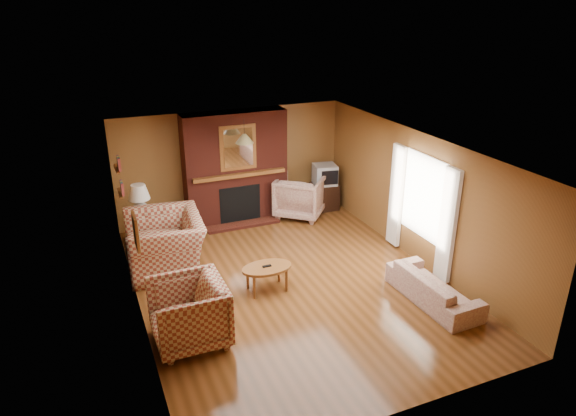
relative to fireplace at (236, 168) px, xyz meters
name	(u,v)px	position (x,y,z in m)	size (l,w,h in m)	color
floor	(290,283)	(0.00, -2.98, -1.18)	(6.50, 6.50, 0.00)	#4D2A10
ceiling	(291,148)	(0.00, -2.98, 1.22)	(6.50, 6.50, 0.00)	silver
wall_back	(232,164)	(0.00, 0.27, 0.02)	(6.50, 6.50, 0.00)	brown
wall_front	(407,328)	(0.00, -6.23, 0.02)	(6.50, 6.50, 0.00)	brown
wall_left	(133,246)	(-2.50, -2.98, 0.02)	(6.50, 6.50, 0.00)	brown
wall_right	(417,198)	(2.50, -2.98, 0.02)	(6.50, 6.50, 0.00)	brown
fireplace	(236,168)	(0.00, 0.00, 0.00)	(2.20, 0.82, 2.40)	#521A12
window_right	(421,206)	(2.45, -3.18, -0.06)	(0.10, 1.85, 2.00)	silver
bookshelf	(119,176)	(-2.44, -1.08, 0.48)	(0.09, 0.55, 0.71)	brown
botanical_print	(136,232)	(-2.47, -3.28, 0.37)	(0.05, 0.40, 0.50)	brown
pendant_light	(244,139)	(0.00, -0.68, 0.82)	(0.36, 0.36, 0.48)	black
plaid_loveseat	(165,243)	(-1.85, -1.60, -0.69)	(1.51, 1.32, 0.98)	maroon
plaid_armchair	(189,313)	(-1.95, -3.92, -0.71)	(1.00, 1.03, 0.94)	maroon
floral_sofa	(434,287)	(1.90, -4.40, -0.93)	(1.72, 0.67, 0.50)	beige
floral_armchair	(300,196)	(1.37, -0.34, -0.72)	(0.99, 1.02, 0.93)	beige
coffee_table	(267,270)	(-0.45, -3.04, -0.80)	(0.85, 0.53, 0.46)	brown
side_table	(143,232)	(-2.10, -0.53, -0.88)	(0.45, 0.45, 0.60)	brown
table_lamp	(139,200)	(-2.10, -0.53, -0.20)	(0.41, 0.41, 0.68)	white
tv_stand	(324,196)	(2.05, -0.18, -0.88)	(0.56, 0.51, 0.61)	black
crt_tv	(325,174)	(2.05, -0.19, -0.35)	(0.57, 0.57, 0.46)	#ACAEB3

